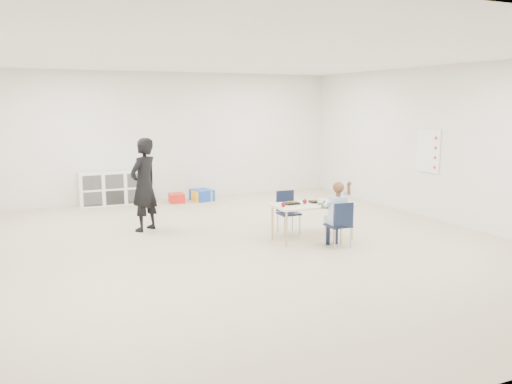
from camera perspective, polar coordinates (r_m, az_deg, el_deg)
name	(u,v)px	position (r m, az deg, el deg)	size (l,w,h in m)	color
room	(245,154)	(7.93, -1.16, 4.05)	(9.00, 9.02, 2.80)	beige
table	(312,221)	(8.56, 5.93, -3.11)	(1.28, 0.67, 0.58)	#FAEFC8
chair_near	(338,224)	(8.17, 8.65, -3.39)	(0.34, 0.32, 0.69)	#101932
chair_far	(289,213)	(8.95, 3.47, -2.17)	(0.34, 0.32, 0.69)	#101932
child	(339,211)	(8.12, 8.69, -2.01)	(0.46, 0.46, 1.09)	#A4B9DE
lunch_tray_near	(317,201)	(8.61, 6.39, -1.00)	(0.22, 0.16, 0.03)	black
lunch_tray_far	(292,203)	(8.42, 3.80, -1.19)	(0.22, 0.16, 0.03)	black
milk_carton	(320,202)	(8.39, 6.81, -1.04)	(0.07, 0.07, 0.10)	white
bread_roll	(333,202)	(8.53, 8.08, -1.01)	(0.09, 0.09, 0.07)	tan
apple_near	(305,201)	(8.48, 5.16, -1.00)	(0.07, 0.07, 0.07)	maroon
apple_far	(283,204)	(8.21, 2.90, -1.32)	(0.07, 0.07, 0.07)	maroon
cubby_shelf	(113,188)	(11.82, -14.80, 0.38)	(1.40, 0.40, 0.70)	white
rules_poster	(428,151)	(10.62, 17.68, 4.15)	(0.02, 0.60, 0.80)	white
adult	(144,185)	(9.23, -11.71, 0.76)	(0.57, 0.37, 1.57)	black
bin_red	(177,198)	(11.84, -8.36, -0.63)	(0.31, 0.40, 0.19)	red
bin_yellow	(201,195)	(12.01, -5.85, -0.36)	(0.36, 0.47, 0.23)	yellow
bin_blue	(202,195)	(12.02, -5.71, -0.31)	(0.39, 0.50, 0.24)	#1742B2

